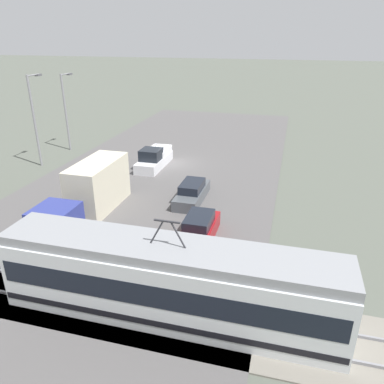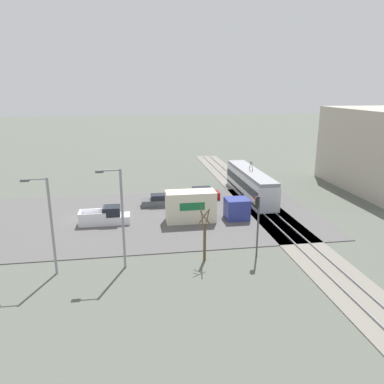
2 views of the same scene
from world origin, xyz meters
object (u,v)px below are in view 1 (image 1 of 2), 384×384
(pickup_truck, at_px, (154,160))
(street_lamp_near_crossing, at_px, (66,107))
(box_truck, at_px, (90,193))
(sedan_car_0, at_px, (199,230))
(sedan_car_1, at_px, (192,193))
(street_lamp_mid_block, at_px, (35,115))
(light_rail_tram, at_px, (169,282))

(pickup_truck, relative_size, street_lamp_near_crossing, 0.68)
(box_truck, height_order, sedan_car_0, box_truck)
(sedan_car_0, distance_m, sedan_car_1, 5.82)
(pickup_truck, bearing_deg, box_truck, 86.27)
(pickup_truck, xyz_separation_m, sedan_car_0, (-7.32, 11.87, -0.05))
(box_truck, bearing_deg, street_lamp_near_crossing, -53.79)
(pickup_truck, bearing_deg, street_lamp_mid_block, 10.54)
(box_truck, height_order, pickup_truck, box_truck)
(pickup_truck, bearing_deg, light_rail_tram, 112.46)
(pickup_truck, xyz_separation_m, street_lamp_mid_block, (10.57, 1.97, 3.99))
(box_truck, xyz_separation_m, pickup_truck, (-0.68, -10.41, -0.84))
(sedan_car_0, bearing_deg, street_lamp_near_crossing, -40.14)
(light_rail_tram, height_order, street_lamp_near_crossing, street_lamp_near_crossing)
(street_lamp_near_crossing, bearing_deg, box_truck, 126.21)
(pickup_truck, distance_m, sedan_car_0, 13.94)
(sedan_car_0, bearing_deg, sedan_car_1, -70.84)
(pickup_truck, bearing_deg, sedan_car_0, 121.65)
(light_rail_tram, distance_m, pickup_truck, 20.09)
(light_rail_tram, relative_size, sedan_car_1, 3.07)
(box_truck, distance_m, sedan_car_0, 8.18)
(light_rail_tram, bearing_deg, street_lamp_near_crossing, -49.93)
(box_truck, bearing_deg, sedan_car_1, -146.38)
(sedan_car_0, height_order, sedan_car_1, sedan_car_0)
(street_lamp_mid_block, bearing_deg, street_lamp_near_crossing, -87.57)
(box_truck, relative_size, sedan_car_0, 2.00)
(light_rail_tram, bearing_deg, street_lamp_mid_block, -42.28)
(light_rail_tram, xyz_separation_m, street_lamp_mid_block, (18.23, -16.58, 2.98))
(street_lamp_near_crossing, height_order, street_lamp_mid_block, street_lamp_mid_block)
(light_rail_tram, xyz_separation_m, street_lamp_near_crossing, (18.46, -21.95, 2.76))
(box_truck, distance_m, street_lamp_near_crossing, 17.37)
(street_lamp_mid_block, bearing_deg, box_truck, 139.50)
(box_truck, relative_size, pickup_truck, 1.71)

